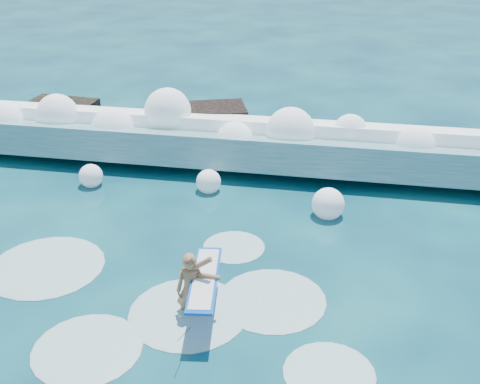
{
  "coord_description": "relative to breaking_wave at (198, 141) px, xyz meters",
  "views": [
    {
      "loc": [
        3.86,
        -11.07,
        7.86
      ],
      "look_at": [
        1.5,
        2.0,
        1.2
      ],
      "focal_mm": 45.0,
      "sensor_mm": 36.0,
      "label": 1
    }
  ],
  "objects": [
    {
      "name": "rock_cluster",
      "position": [
        -2.86,
        1.44,
        -0.14
      ],
      "size": [
        8.13,
        3.34,
        1.38
      ],
      "color": "black",
      "rests_on": "ground"
    },
    {
      "name": "surf_foam",
      "position": [
        0.95,
        -7.64,
        -0.58
      ],
      "size": [
        8.91,
        5.99,
        0.14
      ],
      "color": "silver",
      "rests_on": "ground"
    },
    {
      "name": "wave_spray",
      "position": [
        -0.33,
        -0.16,
        0.46
      ],
      "size": [
        14.65,
        4.96,
        2.23
      ],
      "color": "white",
      "rests_on": "ground"
    },
    {
      "name": "breaking_wave",
      "position": [
        0.0,
        0.0,
        0.0
      ],
      "size": [
        19.29,
        2.95,
        1.66
      ],
      "color": "teal",
      "rests_on": "ground"
    },
    {
      "name": "surfer_with_board",
      "position": [
        1.86,
        -7.92,
        0.04
      ],
      "size": [
        1.01,
        2.88,
        1.69
      ],
      "color": "#8D6242",
      "rests_on": "ground"
    },
    {
      "name": "ground",
      "position": [
        0.71,
        -6.59,
        -0.58
      ],
      "size": [
        200.0,
        200.0,
        0.0
      ],
      "primitive_type": "plane",
      "color": "#082A42",
      "rests_on": "ground"
    }
  ]
}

